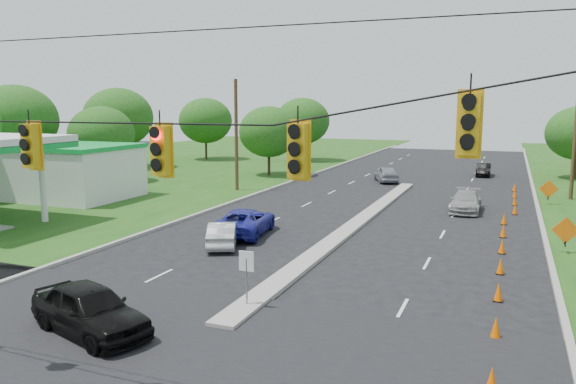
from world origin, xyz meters
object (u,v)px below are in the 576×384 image
at_px(black_sedan, 90,309).
at_px(blue_pickup, 245,222).
at_px(white_sedan, 223,234).
at_px(gas_station, 38,166).

distance_m(black_sedan, blue_pickup, 13.84).
height_order(white_sedan, blue_pickup, blue_pickup).
bearing_deg(black_sedan, blue_pickup, 24.44).
relative_size(black_sedan, white_sedan, 1.21).
relative_size(gas_station, black_sedan, 4.27).
xyz_separation_m(white_sedan, blue_pickup, (-0.09, 2.71, 0.09)).
relative_size(white_sedan, blue_pickup, 0.74).
relative_size(gas_station, blue_pickup, 3.79).
bearing_deg(blue_pickup, gas_station, -21.56).
bearing_deg(white_sedan, gas_station, -44.35).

